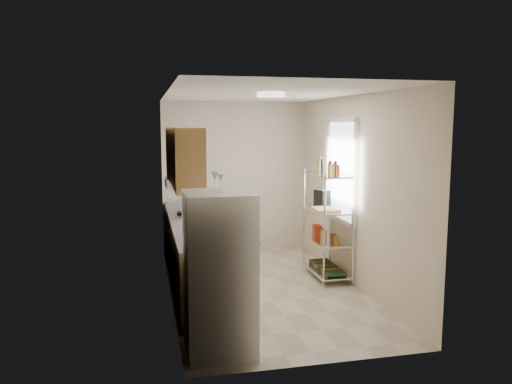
{
  "coord_description": "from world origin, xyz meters",
  "views": [
    {
      "loc": [
        -1.55,
        -6.33,
        2.2
      ],
      "look_at": [
        -0.06,
        0.25,
        1.29
      ],
      "focal_mm": 35.0,
      "sensor_mm": 36.0,
      "label": 1
    }
  ],
  "objects_px": {
    "refrigerator": "(219,273)",
    "cutting_board": "(326,209)",
    "espresso_machine": "(322,197)",
    "frying_pan_large": "(186,213)",
    "rice_cooker": "(192,211)"
  },
  "relations": [
    {
      "from": "refrigerator",
      "to": "cutting_board",
      "type": "height_order",
      "value": "refrigerator"
    },
    {
      "from": "refrigerator",
      "to": "espresso_machine",
      "type": "height_order",
      "value": "refrigerator"
    },
    {
      "from": "frying_pan_large",
      "to": "espresso_machine",
      "type": "bearing_deg",
      "value": -19.94
    },
    {
      "from": "cutting_board",
      "to": "espresso_machine",
      "type": "bearing_deg",
      "value": 77.5
    },
    {
      "from": "espresso_machine",
      "to": "cutting_board",
      "type": "bearing_deg",
      "value": -121.41
    },
    {
      "from": "rice_cooker",
      "to": "frying_pan_large",
      "type": "relative_size",
      "value": 1.03
    },
    {
      "from": "espresso_machine",
      "to": "rice_cooker",
      "type": "bearing_deg",
      "value": 160.99
    },
    {
      "from": "espresso_machine",
      "to": "refrigerator",
      "type": "bearing_deg",
      "value": -148.17
    },
    {
      "from": "rice_cooker",
      "to": "cutting_board",
      "type": "height_order",
      "value": "rice_cooker"
    },
    {
      "from": "refrigerator",
      "to": "frying_pan_large",
      "type": "distance_m",
      "value": 2.61
    },
    {
      "from": "frying_pan_large",
      "to": "rice_cooker",
      "type": "bearing_deg",
      "value": -90.51
    },
    {
      "from": "refrigerator",
      "to": "espresso_machine",
      "type": "distance_m",
      "value": 3.01
    },
    {
      "from": "refrigerator",
      "to": "cutting_board",
      "type": "xyz_separation_m",
      "value": [
        1.8,
        1.91,
        0.24
      ]
    },
    {
      "from": "refrigerator",
      "to": "rice_cooker",
      "type": "distance_m",
      "value": 2.33
    },
    {
      "from": "frying_pan_large",
      "to": "espresso_machine",
      "type": "relative_size",
      "value": 1.03
    }
  ]
}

